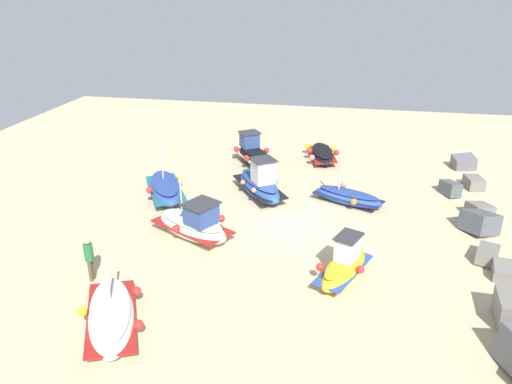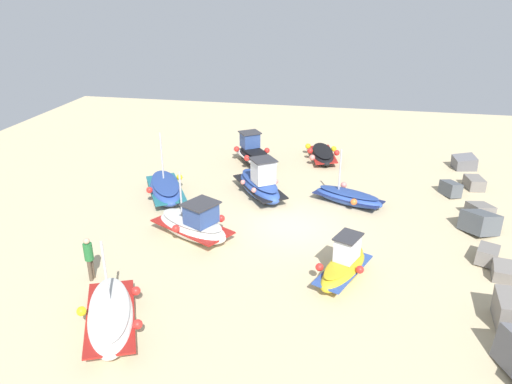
% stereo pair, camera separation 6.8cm
% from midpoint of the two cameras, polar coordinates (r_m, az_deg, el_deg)
% --- Properties ---
extents(ground_plane, '(45.17, 45.17, 0.00)m').
position_cam_midpoint_polar(ground_plane, '(21.32, 4.11, -4.08)').
color(ground_plane, '#C6B289').
extents(fishing_boat_0, '(4.06, 2.94, 2.88)m').
position_cam_midpoint_polar(fishing_boat_0, '(15.97, -16.82, -13.80)').
color(fishing_boat_0, white).
rests_on(fishing_boat_0, ground_plane).
extents(fishing_boat_1, '(3.60, 3.09, 1.81)m').
position_cam_midpoint_polar(fishing_boat_1, '(28.44, -0.38, 4.51)').
color(fishing_boat_1, black).
rests_on(fishing_boat_1, ground_plane).
extents(fishing_boat_2, '(3.07, 3.94, 2.80)m').
position_cam_midpoint_polar(fishing_boat_2, '(20.35, -7.46, -3.81)').
color(fishing_boat_2, white).
rests_on(fishing_boat_2, ground_plane).
extents(fishing_boat_3, '(2.51, 3.64, 2.71)m').
position_cam_midpoint_polar(fishing_boat_3, '(23.69, 10.74, -0.56)').
color(fishing_boat_3, '#2D4C9E').
rests_on(fishing_boat_3, ground_plane).
extents(fishing_boat_4, '(3.17, 2.12, 1.72)m').
position_cam_midpoint_polar(fishing_boat_4, '(17.71, 10.30, -8.53)').
color(fishing_boat_4, gold).
rests_on(fishing_boat_4, ground_plane).
extents(fishing_boat_5, '(4.18, 3.22, 3.20)m').
position_cam_midpoint_polar(fishing_boat_5, '(24.39, -10.74, 0.42)').
color(fishing_boat_5, '#2D4C9E').
rests_on(fishing_boat_5, ground_plane).
extents(fishing_boat_6, '(4.01, 3.34, 2.10)m').
position_cam_midpoint_polar(fishing_boat_6, '(23.98, 0.38, 0.96)').
color(fishing_boat_6, '#2D4C9E').
rests_on(fishing_boat_6, ground_plane).
extents(fishing_boat_7, '(3.67, 2.15, 0.81)m').
position_cam_midpoint_polar(fishing_boat_7, '(29.43, 7.73, 4.46)').
color(fishing_boat_7, black).
rests_on(fishing_boat_7, ground_plane).
extents(person_walking, '(0.32, 0.32, 1.68)m').
position_cam_midpoint_polar(person_walking, '(18.20, -19.18, -7.18)').
color(person_walking, brown).
rests_on(person_walking, ground_plane).
extents(breakwater_rocks, '(18.70, 2.85, 1.42)m').
position_cam_midpoint_polar(breakwater_rocks, '(20.55, 26.14, -6.45)').
color(breakwater_rocks, slate).
rests_on(breakwater_rocks, ground_plane).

